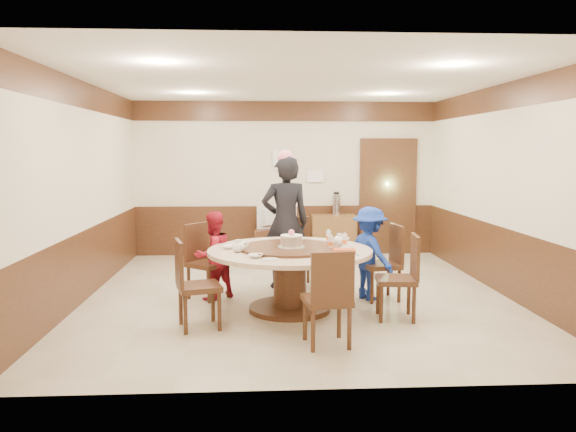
{
  "coord_description": "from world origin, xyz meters",
  "views": [
    {
      "loc": [
        -0.54,
        -7.31,
        1.91
      ],
      "look_at": [
        -0.14,
        -0.34,
        1.1
      ],
      "focal_mm": 35.0,
      "sensor_mm": 36.0,
      "label": 1
    }
  ],
  "objects": [
    {
      "name": "chair_3",
      "position": [
        -1.18,
        -1.34,
        0.3
      ],
      "size": [
        0.55,
        0.54,
        0.97
      ],
      "rotation": [
        0.0,
        0.0,
        4.98
      ],
      "color": "#412414",
      "rests_on": "ground"
    },
    {
      "name": "saucer_near",
      "position": [
        -0.39,
        -1.39,
        0.76
      ],
      "size": [
        0.18,
        0.18,
        0.01
      ],
      "primitive_type": "cylinder",
      "color": "white",
      "rests_on": "banquet_table"
    },
    {
      "name": "notice_left",
      "position": [
        -0.1,
        2.96,
        1.75
      ],
      "size": [
        0.25,
        0.0,
        0.35
      ],
      "primitive_type": "cube",
      "color": "white",
      "rests_on": "room"
    },
    {
      "name": "bottle_0",
      "position": [
        0.34,
        -0.8,
        0.83
      ],
      "size": [
        0.06,
        0.06,
        0.16
      ],
      "primitive_type": "cylinder",
      "color": "white",
      "rests_on": "banquet_table"
    },
    {
      "name": "room",
      "position": [
        0.01,
        0.01,
        1.08
      ],
      "size": [
        6.0,
        6.04,
        2.84
      ],
      "color": "beige",
      "rests_on": "ground"
    },
    {
      "name": "bowl_0",
      "position": [
        -0.72,
        -0.37,
        0.77
      ],
      "size": [
        0.14,
        0.14,
        0.03
      ],
      "primitive_type": "imported",
      "color": "white",
      "rests_on": "banquet_table"
    },
    {
      "name": "person_standing",
      "position": [
        -0.14,
        0.44,
        0.92
      ],
      "size": [
        0.73,
        0.54,
        1.84
      ],
      "primitive_type": "imported",
      "rotation": [
        0.0,
        0.0,
        3.3
      ],
      "color": "black",
      "rests_on": "ground"
    },
    {
      "name": "chair_2",
      "position": [
        -1.19,
        -0.09,
        0.3
      ],
      "size": [
        0.62,
        0.62,
        0.97
      ],
      "rotation": [
        0.0,
        0.0,
        4.04
      ],
      "color": "#412414",
      "rests_on": "ground"
    },
    {
      "name": "bowl_4",
      "position": [
        -0.87,
        -0.67,
        0.77
      ],
      "size": [
        0.16,
        0.16,
        0.04
      ],
      "primitive_type": "imported",
      "color": "white",
      "rests_on": "banquet_table"
    },
    {
      "name": "tv_stand",
      "position": [
        -0.16,
        2.75,
        0.25
      ],
      "size": [
        0.85,
        0.45,
        0.5
      ],
      "primitive_type": "cube",
      "color": "#412414",
      "rests_on": "ground"
    },
    {
      "name": "television",
      "position": [
        -0.16,
        2.75,
        0.71
      ],
      "size": [
        0.73,
        0.16,
        0.42
      ],
      "primitive_type": "imported",
      "rotation": [
        0.0,
        0.0,
        3.23
      ],
      "color": "gray",
      "rests_on": "tv_stand"
    },
    {
      "name": "birthday_cake",
      "position": [
        -0.13,
        -0.77,
        0.85
      ],
      "size": [
        0.32,
        0.32,
        0.21
      ],
      "color": "white",
      "rests_on": "banquet_table"
    },
    {
      "name": "side_cabinet",
      "position": [
        0.87,
        2.78,
        0.38
      ],
      "size": [
        0.8,
        0.4,
        0.75
      ],
      "primitive_type": "cube",
      "color": "brown",
      "rests_on": "ground"
    },
    {
      "name": "shrimp_platter",
      "position": [
        0.45,
        -1.12,
        0.78
      ],
      "size": [
        0.3,
        0.2,
        0.06
      ],
      "color": "white",
      "rests_on": "banquet_table"
    },
    {
      "name": "saucer_far",
      "position": [
        0.31,
        -0.24,
        0.76
      ],
      "size": [
        0.18,
        0.18,
        0.01
      ],
      "primitive_type": "cylinder",
      "color": "white",
      "rests_on": "banquet_table"
    },
    {
      "name": "thermos",
      "position": [
        0.92,
        2.78,
        0.94
      ],
      "size": [
        0.15,
        0.15,
        0.38
      ],
      "primitive_type": "cylinder",
      "color": "silver",
      "rests_on": "side_cabinet"
    },
    {
      "name": "bottle_2",
      "position": [
        0.37,
        -0.36,
        0.83
      ],
      "size": [
        0.06,
        0.06,
        0.16
      ],
      "primitive_type": "cylinder",
      "color": "white",
      "rests_on": "banquet_table"
    },
    {
      "name": "bowl_3",
      "position": [
        0.54,
        -0.85,
        0.77
      ],
      "size": [
        0.13,
        0.13,
        0.04
      ],
      "primitive_type": "imported",
      "color": "white",
      "rests_on": "banquet_table"
    },
    {
      "name": "chair_1",
      "position": [
        0.05,
        0.51,
        0.3
      ],
      "size": [
        0.48,
        0.49,
        0.97
      ],
      "rotation": [
        0.0,
        0.0,
        3.23
      ],
      "color": "#412414",
      "rests_on": "ground"
    },
    {
      "name": "chair_4",
      "position": [
        0.15,
        -1.98,
        0.3
      ],
      "size": [
        0.49,
        0.5,
        0.97
      ],
      "rotation": [
        0.0,
        0.0,
        6.41
      ],
      "color": "#412414",
      "rests_on": "ground"
    },
    {
      "name": "chair_5",
      "position": [
        1.07,
        -1.13,
        0.3
      ],
      "size": [
        0.5,
        0.49,
        0.97
      ],
      "rotation": [
        0.0,
        0.0,
        7.74
      ],
      "color": "#412414",
      "rests_on": "ground"
    },
    {
      "name": "notice_right",
      "position": [
        0.55,
        2.96,
        1.45
      ],
      "size": [
        0.3,
        0.0,
        0.22
      ],
      "primitive_type": "cube",
      "color": "white",
      "rests_on": "room"
    },
    {
      "name": "person_blue",
      "position": [
        0.92,
        -0.26,
        0.6
      ],
      "size": [
        0.77,
        0.89,
        1.2
      ],
      "primitive_type": "imported",
      "rotation": [
        0.0,
        0.0,
        2.09
      ],
      "color": "#18349A",
      "rests_on": "ground"
    },
    {
      "name": "teapot_left",
      "position": [
        -0.75,
        -0.9,
        0.81
      ],
      "size": [
        0.17,
        0.15,
        0.13
      ],
      "primitive_type": "ellipsoid",
      "color": "white",
      "rests_on": "banquet_table"
    },
    {
      "name": "bowl_5",
      "position": [
        0.04,
        -0.15,
        0.77
      ],
      "size": [
        0.13,
        0.13,
        0.04
      ],
      "primitive_type": "imported",
      "color": "white",
      "rests_on": "banquet_table"
    },
    {
      "name": "bowl_1",
      "position": [
        0.23,
        -1.3,
        0.77
      ],
      "size": [
        0.14,
        0.14,
        0.04
      ],
      "primitive_type": "imported",
      "color": "white",
      "rests_on": "banquet_table"
    },
    {
      "name": "bowl_2",
      "position": [
        -0.55,
        -1.26,
        0.77
      ],
      "size": [
        0.16,
        0.16,
        0.04
      ],
      "primitive_type": "imported",
      "color": "white",
      "rests_on": "banquet_table"
    },
    {
      "name": "banquet_table",
      "position": [
        -0.14,
        -0.74,
        0.53
      ],
      "size": [
        1.96,
        1.96,
        0.78
      ],
      "color": "#412414",
      "rests_on": "ground"
    },
    {
      "name": "chair_0",
      "position": [
        1.08,
        -0.3,
        0.3
      ],
      "size": [
        0.51,
        0.5,
        0.97
      ],
      "rotation": [
        0.0,
        0.0,
        1.72
      ],
      "color": "#412414",
      "rests_on": "ground"
    },
    {
      "name": "bottle_1",
      "position": [
        0.53,
        -0.67,
        0.83
      ],
      "size": [
        0.06,
        0.06,
        0.16
      ],
      "primitive_type": "cylinder",
      "color": "white",
      "rests_on": "banquet_table"
    },
    {
      "name": "person_red",
      "position": [
        -1.1,
        -0.14,
        0.57
      ],
      "size": [
        0.7,
        0.69,
        1.14
      ],
      "primitive_type": "imported",
      "rotation": [
        0.0,
        0.0,
        3.87
      ],
      "color": "maroon",
      "rests_on": "ground"
    },
    {
      "name": "teapot_right",
      "position": [
        0.49,
        -0.49,
        0.81
      ],
      "size": [
        0.17,
        0.15,
        0.13
      ],
      "primitive_type": "ellipsoid",
      "color": "white",
      "rests_on": "banquet_table"
    }
  ]
}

